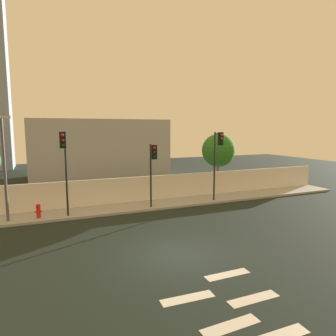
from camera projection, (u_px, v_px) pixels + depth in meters
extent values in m
plane|color=black|center=(177.00, 254.00, 13.15)|extent=(80.00, 80.00, 0.00)
cube|color=#9C9C9C|center=(127.00, 208.00, 20.63)|extent=(36.00, 2.40, 0.15)
cube|color=silver|center=(122.00, 190.00, 21.68)|extent=(36.00, 0.18, 1.80)
cube|color=silver|center=(279.00, 336.00, 7.97)|extent=(1.80, 0.45, 0.01)
cube|color=silver|center=(231.00, 326.00, 8.39)|extent=(1.82, 0.51, 0.01)
cube|color=silver|center=(254.00, 299.00, 9.73)|extent=(1.80, 0.45, 0.01)
cube|color=silver|center=(188.00, 298.00, 9.75)|extent=(1.82, 0.52, 0.01)
cube|color=silver|center=(227.00, 274.00, 11.34)|extent=(1.80, 0.44, 0.01)
cylinder|color=black|center=(214.00, 167.00, 22.22)|extent=(0.12, 0.12, 5.03)
cylinder|color=black|center=(218.00, 134.00, 21.40)|extent=(0.27, 1.05, 0.08)
cube|color=black|center=(221.00, 139.00, 20.94)|extent=(0.37, 0.26, 0.90)
sphere|color=red|center=(221.00, 135.00, 20.79)|extent=(0.18, 0.18, 0.18)
sphere|color=#33260A|center=(221.00, 139.00, 20.82)|extent=(0.18, 0.18, 0.18)
sphere|color=black|center=(221.00, 143.00, 20.86)|extent=(0.18, 0.18, 0.18)
cylinder|color=black|center=(151.00, 176.00, 20.34)|extent=(0.12, 0.12, 4.27)
cylinder|color=black|center=(152.00, 146.00, 19.47)|extent=(0.29, 1.26, 0.08)
cube|color=black|center=(154.00, 152.00, 18.90)|extent=(0.37, 0.25, 0.90)
sphere|color=red|center=(155.00, 148.00, 18.75)|extent=(0.18, 0.18, 0.18)
sphere|color=#33260A|center=(155.00, 152.00, 18.79)|extent=(0.18, 0.18, 0.18)
sphere|color=black|center=(155.00, 157.00, 18.82)|extent=(0.18, 0.18, 0.18)
cylinder|color=black|center=(66.00, 174.00, 18.20)|extent=(0.12, 0.12, 5.11)
cylinder|color=black|center=(64.00, 133.00, 17.18)|extent=(0.29, 1.46, 0.08)
cube|color=black|center=(63.00, 140.00, 16.53)|extent=(0.37, 0.25, 0.90)
sphere|color=red|center=(62.00, 135.00, 16.38)|extent=(0.18, 0.18, 0.18)
sphere|color=#33260A|center=(63.00, 140.00, 16.41)|extent=(0.18, 0.18, 0.18)
sphere|color=black|center=(63.00, 145.00, 16.45)|extent=(0.18, 0.18, 0.18)
cylinder|color=#4C4C51|center=(5.00, 169.00, 17.05)|extent=(0.16, 0.16, 6.01)
cylinder|color=#4C4C51|center=(2.00, 116.00, 15.92)|extent=(0.39, 1.78, 0.10)
cube|color=beige|center=(4.00, 117.00, 15.19)|extent=(0.63, 0.33, 0.16)
cylinder|color=red|center=(39.00, 212.00, 17.99)|extent=(0.24, 0.24, 0.70)
sphere|color=red|center=(38.00, 206.00, 17.94)|extent=(0.26, 0.26, 0.26)
cylinder|color=red|center=(35.00, 212.00, 17.92)|extent=(0.10, 0.09, 0.09)
cylinder|color=red|center=(42.00, 211.00, 18.06)|extent=(0.10, 0.09, 0.09)
cylinder|color=brown|center=(218.00, 176.00, 25.90)|extent=(0.23, 0.23, 2.83)
sphere|color=#2C7125|center=(218.00, 150.00, 25.62)|extent=(2.80, 2.80, 2.80)
cube|color=#9E9E9E|center=(100.00, 148.00, 34.59)|extent=(15.04, 6.00, 6.44)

